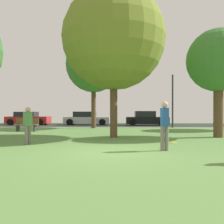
{
  "coord_description": "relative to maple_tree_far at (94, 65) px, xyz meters",
  "views": [
    {
      "loc": [
        0.34,
        -8.1,
        1.41
      ],
      "look_at": [
        0.0,
        4.89,
        1.36
      ],
      "focal_mm": 38.13,
      "sensor_mm": 36.0,
      "label": 1
    }
  ],
  "objects": [
    {
      "name": "birch_tree_lone",
      "position": [
        7.42,
        -6.72,
        -1.14
      ],
      "size": [
        3.36,
        3.36,
        5.82
      ],
      "color": "brown",
      "rests_on": "ground_plane"
    },
    {
      "name": "parked_car_silver",
      "position": [
        -1.18,
        4.49,
        -4.61
      ],
      "size": [
        4.59,
        1.99,
        1.36
      ],
      "color": "#B7B7BC",
      "rests_on": "ground_plane"
    },
    {
      "name": "parked_car_black",
      "position": [
        4.85,
        4.15,
        -4.59
      ],
      "size": [
        4.15,
        2.01,
        1.41
      ],
      "color": "black",
      "rests_on": "ground_plane"
    },
    {
      "name": "person_thrower",
      "position": [
        -1.79,
        -9.68,
        -4.37
      ],
      "size": [
        0.38,
        0.33,
        1.58
      ],
      "rotation": [
        0.0,
        0.0,
        -0.39
      ],
      "color": "slate",
      "rests_on": "ground_plane"
    },
    {
      "name": "park_bench",
      "position": [
        -4.34,
        -3.25,
        -4.77
      ],
      "size": [
        1.6,
        0.45,
        0.9
      ],
      "rotation": [
        0.0,
        0.0,
        3.14
      ],
      "color": "brown",
      "rests_on": "ground_plane"
    },
    {
      "name": "street_lamp_post",
      "position": [
        6.66,
        0.67,
        -2.98
      ],
      "size": [
        0.14,
        0.14,
        4.5
      ],
      "primitive_type": "cylinder",
      "color": "#2D2D33",
      "rests_on": "ground_plane"
    },
    {
      "name": "parked_car_red",
      "position": [
        -7.19,
        4.45,
        -4.61
      ],
      "size": [
        4.23,
        2.03,
        1.34
      ],
      "color": "#B21E1E",
      "rests_on": "ground_plane"
    },
    {
      "name": "road_strip",
      "position": [
        1.7,
        4.47,
        -5.23
      ],
      "size": [
        44.0,
        6.4,
        0.01
      ],
      "primitive_type": "cube",
      "color": "#28282B",
      "rests_on": "ground_plane"
    },
    {
      "name": "ground_plane",
      "position": [
        1.7,
        -11.53,
        -5.23
      ],
      "size": [
        44.0,
        44.0,
        0.0
      ],
      "primitive_type": "plane",
      "color": "#5B8442"
    },
    {
      "name": "frisbee_disc",
      "position": [
        4.49,
        -9.06,
        -5.22
      ],
      "size": [
        0.27,
        0.27,
        0.03
      ],
      "primitive_type": "cylinder",
      "color": "yellow",
      "rests_on": "ground_plane"
    },
    {
      "name": "oak_tree_right",
      "position": [
        1.8,
        -6.97,
        0.03
      ],
      "size": [
        5.47,
        5.47,
        8.0
      ],
      "color": "brown",
      "rests_on": "ground_plane"
    },
    {
      "name": "person_bystander",
      "position": [
        3.69,
        -11.14,
        -4.25
      ],
      "size": [
        0.3,
        0.35,
        1.76
      ],
      "rotation": [
        0.0,
        0.0,
        1.7
      ],
      "color": "slate",
      "rests_on": "ground_plane"
    },
    {
      "name": "maple_tree_far",
      "position": [
        0.0,
        0.0,
        0.0
      ],
      "size": [
        4.56,
        4.56,
        7.53
      ],
      "color": "brown",
      "rests_on": "ground_plane"
    }
  ]
}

